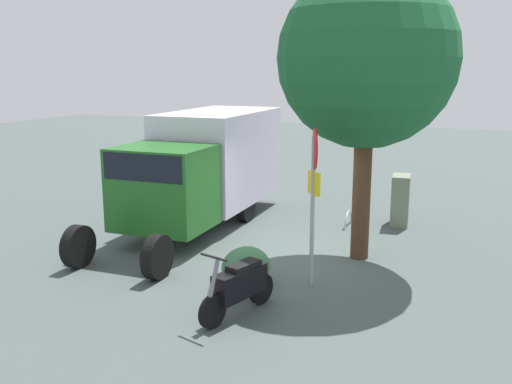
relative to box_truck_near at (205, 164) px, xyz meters
name	(u,v)px	position (x,y,z in m)	size (l,w,h in m)	color
ground_plane	(284,258)	(1.93, 2.94, -1.62)	(60.00, 60.00, 0.00)	#475250
box_truck_near	(205,164)	(0.00, 0.00, 0.00)	(7.58, 2.33, 2.93)	black
motorcycle	(239,285)	(4.99, 3.22, -1.10)	(1.76, 0.76, 1.20)	black
stop_sign	(314,183)	(3.25, 3.96, 0.40)	(0.71, 0.33, 3.03)	#9E9EA3
street_tree	(367,59)	(1.26, 4.45, 2.66)	(3.73, 3.73, 6.16)	#47301E
utility_cabinet	(400,200)	(-1.82, 4.85, -0.95)	(0.78, 0.45, 1.34)	gray
bike_rack_hoop	(348,226)	(-1.15, 3.63, -1.62)	(0.85, 0.85, 0.05)	#B7B7BC
shrub_near_sign	(246,267)	(3.72, 2.79, -1.24)	(1.10, 0.90, 0.75)	#3A6E47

